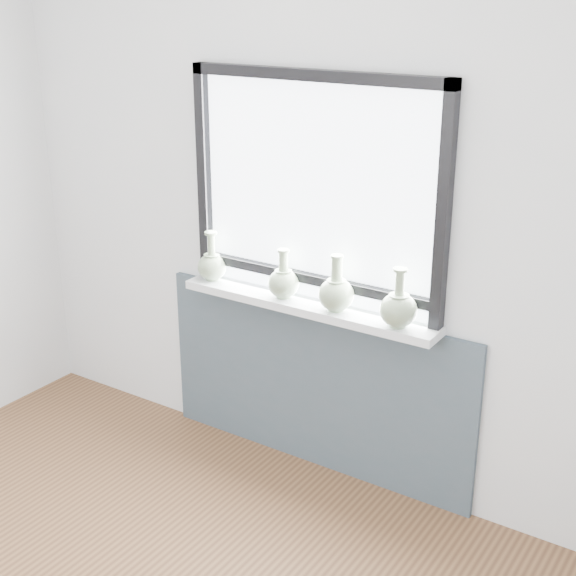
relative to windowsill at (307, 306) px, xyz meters
The scene contains 8 objects.
back_wall 0.43m from the windowsill, 90.00° to the left, with size 3.60×0.02×2.60m, color silver.
apron_panel 0.46m from the windowsill, 90.00° to the left, with size 1.70×0.03×0.86m, color #3E4955.
windowsill is the anchor object (origin of this frame).
window 0.56m from the windowsill, 90.00° to the left, with size 1.30×0.06×1.05m.
vase_a 0.57m from the windowsill, behind, with size 0.15×0.15×0.25m.
vase_b 0.16m from the windowsill, behind, with size 0.15×0.15×0.24m.
vase_c 0.20m from the windowsill, ahead, with size 0.16×0.16×0.26m.
vase_d 0.49m from the windowsill, ahead, with size 0.16×0.16×0.27m.
Camera 1 is at (1.83, -1.25, 2.28)m, focal length 50.00 mm.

